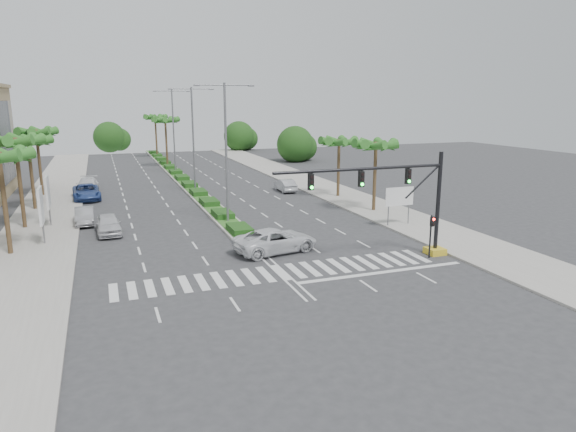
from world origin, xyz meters
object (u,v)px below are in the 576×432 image
(car_parked_d, at_px, (87,185))
(car_right, at_px, (285,185))
(car_parked_b, at_px, (84,216))
(car_crossing, at_px, (275,240))
(car_parked_c, at_px, (86,192))
(car_parked_a, at_px, (108,224))

(car_parked_d, bearing_deg, car_right, -14.85)
(car_parked_b, height_order, car_crossing, car_crossing)
(car_crossing, xyz_separation_m, car_right, (9.08, 23.09, -0.11))
(car_parked_b, bearing_deg, car_parked_c, 88.98)
(car_parked_d, distance_m, car_crossing, 33.16)
(car_parked_c, xyz_separation_m, car_crossing, (12.94, -25.73, 0.02))
(car_crossing, height_order, car_right, car_crossing)
(car_parked_c, height_order, car_right, car_parked_c)
(car_parked_a, height_order, car_parked_b, car_parked_a)
(car_parked_d, xyz_separation_m, car_right, (21.99, -7.45, -0.09))
(car_parked_c, xyz_separation_m, car_right, (22.02, -2.63, -0.09))
(car_parked_c, height_order, car_crossing, car_crossing)
(car_parked_b, bearing_deg, car_parked_d, 88.88)
(car_parked_d, bearing_deg, car_parked_b, -86.22)
(car_parked_a, xyz_separation_m, car_parked_c, (-1.89, 16.29, 0.02))
(car_parked_b, height_order, car_parked_d, car_parked_d)
(car_parked_b, distance_m, car_crossing, 18.83)
(car_parked_c, height_order, car_parked_d, car_parked_c)
(car_crossing, bearing_deg, car_parked_c, 15.48)
(car_parked_b, relative_size, car_parked_d, 0.77)
(car_parked_a, bearing_deg, car_crossing, -42.60)
(car_crossing, bearing_deg, car_parked_b, 32.18)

